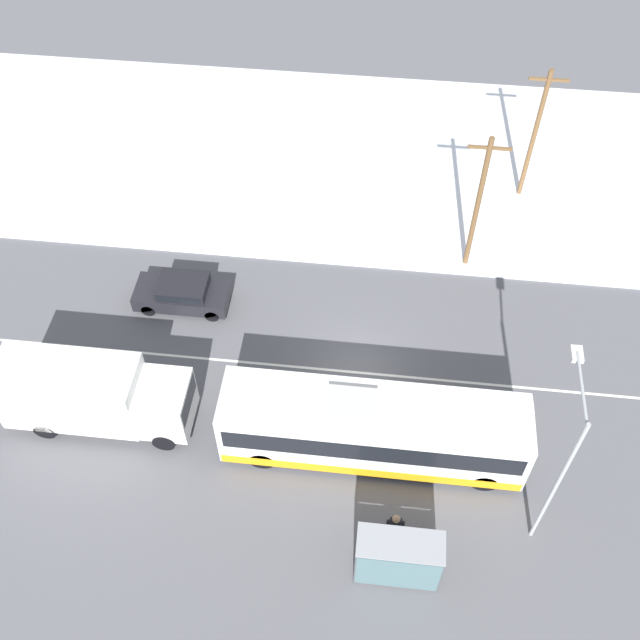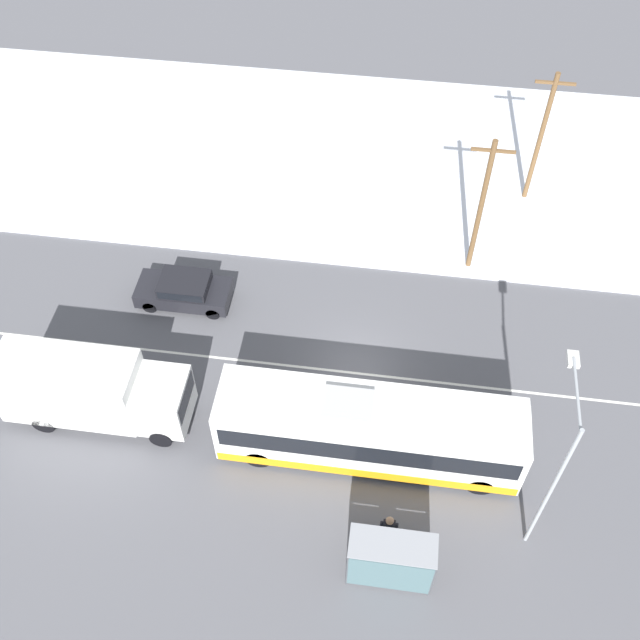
{
  "view_description": "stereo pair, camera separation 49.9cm",
  "coord_description": "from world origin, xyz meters",
  "px_view_note": "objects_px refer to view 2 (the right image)",
  "views": [
    {
      "loc": [
        0.52,
        -18.28,
        25.79
      ],
      "look_at": [
        -1.7,
        1.53,
        1.4
      ],
      "focal_mm": 42.0,
      "sensor_mm": 36.0,
      "label": 1
    },
    {
      "loc": [
        1.01,
        -18.22,
        25.79
      ],
      "look_at": [
        -1.7,
        1.53,
        1.4
      ],
      "focal_mm": 42.0,
      "sensor_mm": 36.0,
      "label": 2
    }
  ],
  "objects_px": {
    "utility_pole_roadside": "(481,206)",
    "utility_pole_snowlot": "(541,137)",
    "streetlamp": "(557,459)",
    "city_bus": "(369,430)",
    "bus_shelter": "(391,562)",
    "pedestrian_at_stop": "(389,527)",
    "sedan_car": "(184,290)",
    "box_truck": "(90,389)"
  },
  "relations": [
    {
      "from": "city_bus",
      "to": "pedestrian_at_stop",
      "type": "bearing_deg",
      "value": -73.56
    },
    {
      "from": "pedestrian_at_stop",
      "to": "utility_pole_roadside",
      "type": "distance_m",
      "value": 14.53
    },
    {
      "from": "sedan_car",
      "to": "streetlamp",
      "type": "distance_m",
      "value": 17.72
    },
    {
      "from": "city_bus",
      "to": "sedan_car",
      "type": "distance_m",
      "value": 11.08
    },
    {
      "from": "city_bus",
      "to": "sedan_car",
      "type": "bearing_deg",
      "value": 143.62
    },
    {
      "from": "city_bus",
      "to": "utility_pole_roadside",
      "type": "distance_m",
      "value": 11.37
    },
    {
      "from": "utility_pole_roadside",
      "to": "utility_pole_snowlot",
      "type": "distance_m",
      "value": 5.99
    },
    {
      "from": "sedan_car",
      "to": "city_bus",
      "type": "bearing_deg",
      "value": 143.62
    },
    {
      "from": "pedestrian_at_stop",
      "to": "streetlamp",
      "type": "distance_m",
      "value": 6.33
    },
    {
      "from": "sedan_car",
      "to": "bus_shelter",
      "type": "height_order",
      "value": "bus_shelter"
    },
    {
      "from": "pedestrian_at_stop",
      "to": "utility_pole_roadside",
      "type": "height_order",
      "value": "utility_pole_roadside"
    },
    {
      "from": "sedan_car",
      "to": "pedestrian_at_stop",
      "type": "height_order",
      "value": "pedestrian_at_stop"
    },
    {
      "from": "sedan_car",
      "to": "utility_pole_snowlot",
      "type": "xyz_separation_m",
      "value": [
        15.46,
        9.22,
        3.01
      ]
    },
    {
      "from": "box_truck",
      "to": "utility_pole_snowlot",
      "type": "distance_m",
      "value": 23.44
    },
    {
      "from": "streetlamp",
      "to": "utility_pole_snowlot",
      "type": "xyz_separation_m",
      "value": [
        0.59,
        17.97,
        -1.02
      ]
    },
    {
      "from": "utility_pole_roadside",
      "to": "utility_pole_snowlot",
      "type": "relative_size",
      "value": 1.01
    },
    {
      "from": "bus_shelter",
      "to": "utility_pole_snowlot",
      "type": "relative_size",
      "value": 0.4
    },
    {
      "from": "utility_pole_roadside",
      "to": "utility_pole_snowlot",
      "type": "height_order",
      "value": "utility_pole_roadside"
    },
    {
      "from": "box_truck",
      "to": "sedan_car",
      "type": "xyz_separation_m",
      "value": [
        1.96,
        6.33,
        -0.97
      ]
    },
    {
      "from": "box_truck",
      "to": "utility_pole_roadside",
      "type": "bearing_deg",
      "value": 35.07
    },
    {
      "from": "pedestrian_at_stop",
      "to": "streetlamp",
      "type": "relative_size",
      "value": 0.23
    },
    {
      "from": "streetlamp",
      "to": "utility_pole_roadside",
      "type": "distance_m",
      "value": 12.92
    },
    {
      "from": "sedan_car",
      "to": "utility_pole_roadside",
      "type": "distance_m",
      "value": 13.6
    },
    {
      "from": "city_bus",
      "to": "utility_pole_roadside",
      "type": "height_order",
      "value": "utility_pole_roadside"
    },
    {
      "from": "streetlamp",
      "to": "utility_pole_roadside",
      "type": "xyz_separation_m",
      "value": [
        -2.22,
        12.69,
        -0.99
      ]
    },
    {
      "from": "bus_shelter",
      "to": "utility_pole_roadside",
      "type": "height_order",
      "value": "utility_pole_roadside"
    },
    {
      "from": "city_bus",
      "to": "bus_shelter",
      "type": "relative_size",
      "value": 3.92
    },
    {
      "from": "box_truck",
      "to": "utility_pole_roadside",
      "type": "xyz_separation_m",
      "value": [
        14.61,
        10.26,
        2.07
      ]
    },
    {
      "from": "utility_pole_roadside",
      "to": "sedan_car",
      "type": "bearing_deg",
      "value": -162.74
    },
    {
      "from": "city_bus",
      "to": "box_truck",
      "type": "distance_m",
      "value": 10.86
    },
    {
      "from": "pedestrian_at_stop",
      "to": "utility_pole_snowlot",
      "type": "xyz_separation_m",
      "value": [
        5.53,
        19.29,
        2.71
      ]
    },
    {
      "from": "city_bus",
      "to": "streetlamp",
      "type": "height_order",
      "value": "streetlamp"
    },
    {
      "from": "bus_shelter",
      "to": "streetlamp",
      "type": "relative_size",
      "value": 0.38
    },
    {
      "from": "sedan_car",
      "to": "pedestrian_at_stop",
      "type": "xyz_separation_m",
      "value": [
        9.94,
        -10.07,
        0.3
      ]
    },
    {
      "from": "pedestrian_at_stop",
      "to": "bus_shelter",
      "type": "xyz_separation_m",
      "value": [
        0.15,
        -1.46,
        0.59
      ]
    },
    {
      "from": "streetlamp",
      "to": "utility_pole_roadside",
      "type": "relative_size",
      "value": 1.04
    },
    {
      "from": "city_bus",
      "to": "utility_pole_roadside",
      "type": "xyz_separation_m",
      "value": [
        3.76,
        10.49,
        2.24
      ]
    },
    {
      "from": "streetlamp",
      "to": "utility_pole_snowlot",
      "type": "height_order",
      "value": "streetlamp"
    },
    {
      "from": "city_bus",
      "to": "streetlamp",
      "type": "xyz_separation_m",
      "value": [
        5.98,
        -2.19,
        3.23
      ]
    },
    {
      "from": "sedan_car",
      "to": "streetlamp",
      "type": "xyz_separation_m",
      "value": [
        14.88,
        -8.75,
        4.03
      ]
    },
    {
      "from": "pedestrian_at_stop",
      "to": "bus_shelter",
      "type": "relative_size",
      "value": 0.61
    },
    {
      "from": "bus_shelter",
      "to": "utility_pole_snowlot",
      "type": "bearing_deg",
      "value": 75.48
    }
  ]
}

